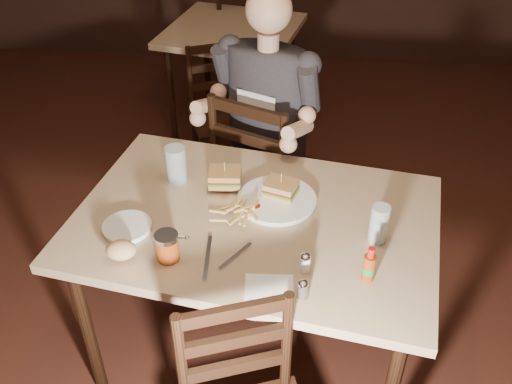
# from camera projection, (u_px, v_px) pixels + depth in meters

# --- Properties ---
(room_shell) EXTENTS (7.00, 7.00, 7.00)m
(room_shell) POSITION_uv_depth(u_px,v_px,m) (159.00, 98.00, 1.52)
(room_shell) COLOR black
(room_shell) RESTS_ON ground
(main_table) EXTENTS (1.47, 1.12, 0.77)m
(main_table) POSITION_uv_depth(u_px,v_px,m) (255.00, 232.00, 2.15)
(main_table) COLOR tan
(main_table) RESTS_ON ground
(bg_table) EXTENTS (0.96, 0.96, 0.77)m
(bg_table) POSITION_uv_depth(u_px,v_px,m) (233.00, 41.00, 3.69)
(bg_table) COLOR tan
(bg_table) RESTS_ON ground
(chair_far) EXTENTS (0.60, 0.62, 0.96)m
(chair_far) POSITION_uv_depth(u_px,v_px,m) (267.00, 173.00, 2.85)
(chair_far) COLOR black
(chair_far) RESTS_ON ground
(bg_chair_far) EXTENTS (0.50, 0.53, 0.90)m
(bg_chair_far) POSITION_uv_depth(u_px,v_px,m) (242.00, 42.00, 4.27)
(bg_chair_far) COLOR black
(bg_chair_far) RESTS_ON ground
(bg_chair_near) EXTENTS (0.51, 0.53, 0.82)m
(bg_chair_near) POSITION_uv_depth(u_px,v_px,m) (224.00, 119.00, 3.42)
(bg_chair_near) COLOR black
(bg_chair_near) RESTS_ON ground
(diner) EXTENTS (0.65, 0.59, 0.91)m
(diner) POSITION_uv_depth(u_px,v_px,m) (264.00, 92.00, 2.53)
(diner) COLOR #2E2C31
(diner) RESTS_ON chair_far
(dinner_plate) EXTENTS (0.34, 0.34, 0.02)m
(dinner_plate) POSITION_uv_depth(u_px,v_px,m) (277.00, 201.00, 2.18)
(dinner_plate) COLOR white
(dinner_plate) RESTS_ON main_table
(sandwich_left) EXTENTS (0.13, 0.11, 0.10)m
(sandwich_left) POSITION_uv_depth(u_px,v_px,m) (225.00, 173.00, 2.22)
(sandwich_left) COLOR tan
(sandwich_left) RESTS_ON dinner_plate
(sandwich_right) EXTENTS (0.14, 0.13, 0.10)m
(sandwich_right) POSITION_uv_depth(u_px,v_px,m) (281.00, 184.00, 2.16)
(sandwich_right) COLOR tan
(sandwich_right) RESTS_ON dinner_plate
(fries_pile) EXTENTS (0.27, 0.21, 0.04)m
(fries_pile) POSITION_uv_depth(u_px,v_px,m) (236.00, 210.00, 2.09)
(fries_pile) COLOR #EABF59
(fries_pile) RESTS_ON dinner_plate
(ketchup_dollop) EXTENTS (0.05, 0.05, 0.01)m
(ketchup_dollop) POSITION_uv_depth(u_px,v_px,m) (255.00, 206.00, 2.13)
(ketchup_dollop) COLOR maroon
(ketchup_dollop) RESTS_ON dinner_plate
(glass_left) EXTENTS (0.10, 0.10, 0.15)m
(glass_left) POSITION_uv_depth(u_px,v_px,m) (176.00, 164.00, 2.26)
(glass_left) COLOR silver
(glass_left) RESTS_ON main_table
(glass_right) EXTENTS (0.08, 0.08, 0.15)m
(glass_right) POSITION_uv_depth(u_px,v_px,m) (379.00, 224.00, 1.96)
(glass_right) COLOR silver
(glass_right) RESTS_ON main_table
(hot_sauce) EXTENTS (0.05, 0.05, 0.13)m
(hot_sauce) POSITION_uv_depth(u_px,v_px,m) (369.00, 264.00, 1.82)
(hot_sauce) COLOR maroon
(hot_sauce) RESTS_ON main_table
(salt_shaker) EXTENTS (0.04, 0.04, 0.06)m
(salt_shaker) POSITION_uv_depth(u_px,v_px,m) (305.00, 263.00, 1.87)
(salt_shaker) COLOR white
(salt_shaker) RESTS_ON main_table
(pepper_shaker) EXTENTS (0.04, 0.04, 0.06)m
(pepper_shaker) POSITION_uv_depth(u_px,v_px,m) (303.00, 290.00, 1.78)
(pepper_shaker) COLOR #38332D
(pepper_shaker) RESTS_ON main_table
(syrup_dispenser) EXTENTS (0.10, 0.10, 0.11)m
(syrup_dispenser) POSITION_uv_depth(u_px,v_px,m) (167.00, 247.00, 1.90)
(syrup_dispenser) COLOR maroon
(syrup_dispenser) RESTS_ON main_table
(napkin) EXTENTS (0.16, 0.15, 0.00)m
(napkin) POSITION_uv_depth(u_px,v_px,m) (269.00, 291.00, 1.81)
(napkin) COLOR white
(napkin) RESTS_ON main_table
(knife) EXTENTS (0.02, 0.22, 0.01)m
(knife) POSITION_uv_depth(u_px,v_px,m) (207.00, 257.00, 1.93)
(knife) COLOR silver
(knife) RESTS_ON napkin
(fork) EXTENTS (0.10, 0.14, 0.01)m
(fork) POSITION_uv_depth(u_px,v_px,m) (235.00, 256.00, 1.94)
(fork) COLOR silver
(fork) RESTS_ON napkin
(side_plate) EXTENTS (0.20, 0.20, 0.01)m
(side_plate) POSITION_uv_depth(u_px,v_px,m) (127.00, 228.00, 2.05)
(side_plate) COLOR white
(side_plate) RESTS_ON main_table
(bread_roll) EXTENTS (0.12, 0.10, 0.06)m
(bread_roll) POSITION_uv_depth(u_px,v_px,m) (121.00, 250.00, 1.90)
(bread_roll) COLOR tan
(bread_roll) RESTS_ON side_plate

